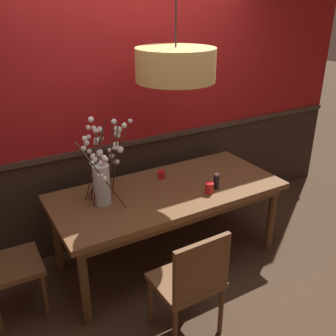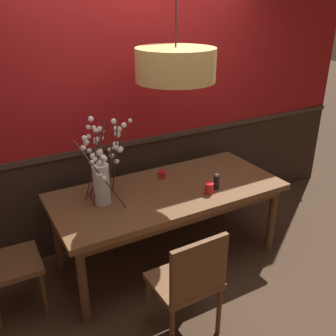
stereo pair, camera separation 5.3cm
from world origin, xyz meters
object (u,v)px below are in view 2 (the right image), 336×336
chair_head_west_end (1,259)px  chair_far_side_left (107,183)px  vase_with_blossoms (102,172)px  chair_far_side_right (150,171)px  dining_table (168,197)px  candle_holder_nearer_edge (209,188)px  candle_holder_nearer_center (162,174)px  pendant_lamp (176,65)px  chair_near_side_left (189,280)px  condiment_bottle (216,182)px

chair_head_west_end → chair_far_side_left: 1.43m
vase_with_blossoms → chair_far_side_left: bearing=68.3°
chair_far_side_right → chair_far_side_left: bearing=-177.5°
dining_table → chair_head_west_end: bearing=179.2°
dining_table → chair_far_side_right: 0.92m
chair_far_side_right → candle_holder_nearer_edge: (0.02, -1.11, 0.28)m
vase_with_blossoms → dining_table: bearing=-7.7°
candle_holder_nearer_edge → chair_head_west_end: bearing=171.3°
dining_table → candle_holder_nearer_center: (0.06, 0.23, 0.12)m
candle_holder_nearer_center → pendant_lamp: bearing=-93.2°
chair_far_side_left → chair_near_side_left: bearing=-92.1°
candle_holder_nearer_center → candle_holder_nearer_edge: size_ratio=0.80×
condiment_bottle → chair_far_side_left: bearing=121.3°
candle_holder_nearer_center → pendant_lamp: size_ratio=0.06×
pendant_lamp → dining_table: bearing=140.7°
chair_far_side_left → candle_holder_nearer_edge: size_ratio=9.15×
chair_far_side_right → pendant_lamp: bearing=-103.1°
chair_far_side_left → vase_with_blossoms: bearing=-111.7°
dining_table → condiment_bottle: bearing=-28.0°
candle_holder_nearer_center → pendant_lamp: (-0.01, -0.26, 1.04)m
vase_with_blossoms → pendant_lamp: (0.61, -0.11, 0.82)m
chair_far_side_right → condiment_bottle: 1.12m
chair_head_west_end → candle_holder_nearer_center: bearing=8.0°
chair_near_side_left → pendant_lamp: pendant_lamp is taller
dining_table → chair_far_side_right: size_ratio=2.31×
chair_head_west_end → candle_holder_nearer_edge: chair_head_west_end is taller
pendant_lamp → chair_far_side_right: bearing=76.9°
chair_head_west_end → chair_near_side_left: bearing=-38.9°
vase_with_blossoms → condiment_bottle: vase_with_blossoms is taller
dining_table → chair_head_west_end: 1.44m
chair_head_west_end → chair_far_side_left: (1.17, 0.83, -0.01)m
chair_head_west_end → candle_holder_nearer_center: (1.49, 0.21, 0.27)m
chair_far_side_right → pendant_lamp: (-0.21, -0.91, 1.32)m
candle_holder_nearer_edge → pendant_lamp: (-0.23, 0.21, 1.03)m
chair_far_side_right → chair_near_side_left: bearing=-108.4°
pendant_lamp → chair_far_side_left: bearing=109.0°
candle_holder_nearer_center → pendant_lamp: pendant_lamp is taller
chair_head_west_end → pendant_lamp: pendant_lamp is taller
chair_near_side_left → chair_head_west_end: bearing=141.1°
dining_table → vase_with_blossoms: size_ratio=2.91×
chair_head_west_end → candle_holder_nearer_edge: (1.70, -0.26, 0.28)m
chair_far_side_right → candle_holder_nearer_center: bearing=-107.0°
chair_head_west_end → candle_holder_nearer_center: 1.53m
chair_far_side_left → vase_with_blossoms: size_ratio=1.24×
dining_table → chair_far_side_right: chair_far_side_right is taller
vase_with_blossoms → candle_holder_nearer_edge: vase_with_blossoms is taller
chair_head_west_end → chair_far_side_right: (1.69, 0.85, -0.00)m
chair_near_side_left → chair_far_side_right: (0.58, 1.75, 0.00)m
pendant_lamp → candle_holder_nearer_edge: bearing=-42.1°
dining_table → condiment_bottle: size_ratio=14.29×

